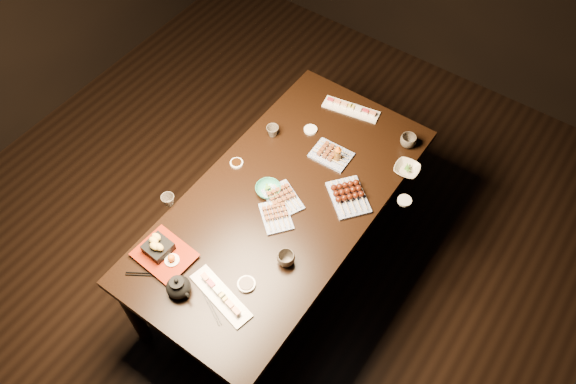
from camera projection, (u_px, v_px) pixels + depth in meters
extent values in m
plane|color=black|center=(228.00, 277.00, 3.52)|extent=(5.00, 5.00, 0.00)
cube|color=black|center=(283.00, 237.00, 3.26)|extent=(1.38, 1.98, 0.75)
imported|color=teal|center=(268.00, 190.00, 2.97)|extent=(0.16, 0.16, 0.04)
imported|color=beige|center=(407.00, 169.00, 3.05)|extent=(0.15, 0.15, 0.03)
imported|color=#494138|center=(168.00, 200.00, 2.91)|extent=(0.10, 0.10, 0.07)
imported|color=#494138|center=(286.00, 259.00, 2.71)|extent=(0.10, 0.10, 0.07)
imported|color=#494138|center=(273.00, 131.00, 3.18)|extent=(0.07, 0.07, 0.07)
imported|color=#494138|center=(408.00, 141.00, 3.14)|extent=(0.11, 0.11, 0.07)
cylinder|color=brown|center=(338.00, 153.00, 3.06)|extent=(0.06, 0.06, 0.12)
cylinder|color=white|center=(237.00, 163.00, 3.09)|extent=(0.10, 0.10, 0.01)
cylinder|color=white|center=(405.00, 201.00, 2.94)|extent=(0.11, 0.11, 0.01)
cylinder|color=white|center=(246.00, 284.00, 2.66)|extent=(0.10, 0.10, 0.02)
cylinder|color=white|center=(311.00, 130.00, 3.23)|extent=(0.08, 0.08, 0.01)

